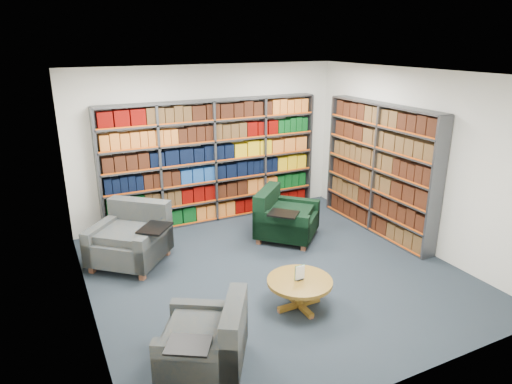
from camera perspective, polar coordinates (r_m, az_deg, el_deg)
name	(u,v)px	position (r m, az deg, el deg)	size (l,w,h in m)	color
room_shell	(276,180)	(6.17, 2.48, 1.48)	(5.02, 5.02, 2.82)	black
bookshelf_back	(213,162)	(8.30, -5.36, 3.77)	(4.00, 0.28, 2.20)	#47494F
bookshelf_right	(379,170)	(8.04, 15.14, 2.70)	(0.28, 2.50, 2.20)	#47494F
chair_teal_left	(133,239)	(7.14, -15.16, -5.68)	(1.37, 1.37, 0.89)	#081C37
chair_green_right	(282,219)	(7.70, 3.27, -3.38)	(1.30, 1.30, 0.84)	black
chair_teal_front	(211,342)	(4.88, -5.67, -18.11)	(1.14, 1.14, 0.75)	#081C37
coffee_table	(300,285)	(5.81, 5.47, -11.55)	(0.82, 0.82, 0.57)	brown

